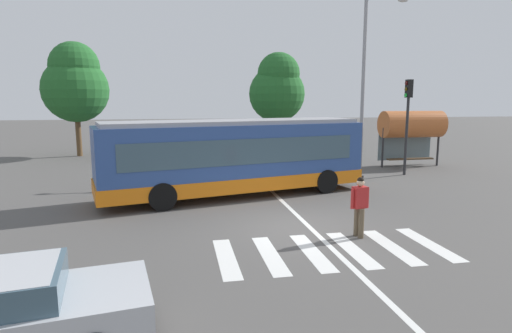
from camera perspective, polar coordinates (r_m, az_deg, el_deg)
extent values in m
plane|color=#514F4C|center=(12.81, 5.29, -8.29)|extent=(160.00, 160.00, 0.00)
cylinder|color=black|center=(19.42, 5.76, -0.83)|extent=(1.04, 0.53, 1.00)
cylinder|color=black|center=(17.47, 9.62, -2.02)|extent=(1.04, 0.53, 1.00)
cylinder|color=black|center=(17.10, -14.41, -2.42)|extent=(1.04, 0.53, 1.00)
cylinder|color=black|center=(14.84, -12.80, -4.07)|extent=(1.04, 0.53, 1.00)
cube|color=#2D4C8E|center=(16.65, -2.96, 1.48)|extent=(10.94, 4.99, 2.55)
cube|color=orange|center=(16.81, -2.93, -1.90)|extent=(11.05, 5.04, 0.55)
cube|color=#3D5666|center=(16.61, -2.97, 2.53)|extent=(9.71, 4.74, 0.96)
cube|color=#3D5666|center=(19.20, 11.99, 2.91)|extent=(0.57, 2.19, 1.63)
cube|color=black|center=(19.13, 12.08, 5.56)|extent=(0.52, 1.90, 0.28)
cube|color=#99999E|center=(16.52, -3.00, 6.14)|extent=(10.48, 4.70, 0.16)
cube|color=#28282B|center=(19.45, 12.11, -1.18)|extent=(0.72, 2.51, 0.36)
cylinder|color=brown|center=(12.18, 13.72, -7.35)|extent=(0.16, 0.16, 0.85)
cylinder|color=brown|center=(12.01, 14.31, -7.61)|extent=(0.16, 0.16, 0.85)
cube|color=#B22323|center=(11.91, 14.15, -4.13)|extent=(0.44, 0.32, 0.60)
cylinder|color=#B22323|center=(11.78, 13.18, -4.38)|extent=(0.10, 0.10, 0.55)
cylinder|color=#B22323|center=(12.05, 15.08, -4.16)|extent=(0.10, 0.10, 0.55)
sphere|color=tan|center=(11.82, 14.22, -2.20)|extent=(0.22, 0.22, 0.22)
sphere|color=black|center=(11.81, 14.23, -1.88)|extent=(0.19, 0.19, 0.19)
cylinder|color=black|center=(8.24, -21.19, -16.61)|extent=(0.66, 0.30, 0.64)
cylinder|color=black|center=(29.86, -16.62, 1.92)|extent=(0.24, 0.65, 0.64)
cylinder|color=black|center=(29.64, -13.42, 2.00)|extent=(0.24, 0.65, 0.64)
cylinder|color=black|center=(27.13, -17.54, 1.20)|extent=(0.24, 0.65, 0.64)
cylinder|color=black|center=(26.89, -14.02, 1.29)|extent=(0.24, 0.65, 0.64)
cube|color=#234293|center=(28.33, -15.42, 2.26)|extent=(2.07, 4.60, 0.52)
cube|color=#3D5666|center=(28.19, -15.48, 3.21)|extent=(1.72, 2.25, 0.44)
cube|color=#234293|center=(28.17, -15.50, 3.59)|extent=(1.64, 2.06, 0.09)
cylinder|color=black|center=(30.38, -11.33, 2.24)|extent=(0.21, 0.64, 0.64)
cylinder|color=black|center=(30.43, -8.17, 2.33)|extent=(0.21, 0.64, 0.64)
cylinder|color=black|center=(27.61, -11.30, 1.58)|extent=(0.21, 0.64, 0.64)
cylinder|color=black|center=(27.66, -7.83, 1.68)|extent=(0.21, 0.64, 0.64)
cube|color=white|center=(28.97, -9.68, 2.60)|extent=(1.88, 4.52, 0.52)
cube|color=#3D5666|center=(28.83, -9.70, 3.53)|extent=(1.63, 2.18, 0.44)
cube|color=white|center=(28.82, -9.71, 3.90)|extent=(1.56, 2.00, 0.09)
cylinder|color=black|center=(30.04, -6.21, 2.29)|extent=(0.23, 0.65, 0.64)
cylinder|color=black|center=(30.13, -3.02, 2.35)|extent=(0.23, 0.65, 0.64)
cylinder|color=black|center=(27.27, -6.06, 1.61)|extent=(0.23, 0.65, 0.64)
cylinder|color=black|center=(27.37, -2.56, 1.68)|extent=(0.23, 0.65, 0.64)
cube|color=#B7BABF|center=(28.65, -4.47, 2.63)|extent=(2.07, 4.59, 0.52)
cube|color=#3D5666|center=(28.51, -4.48, 3.57)|extent=(1.72, 2.24, 0.44)
cube|color=#B7BABF|center=(28.50, -4.48, 3.94)|extent=(1.64, 2.06, 0.09)
cylinder|color=black|center=(30.42, -1.00, 2.42)|extent=(0.21, 0.64, 0.64)
cylinder|color=black|center=(30.77, 2.07, 2.49)|extent=(0.21, 0.64, 0.64)
cylinder|color=black|center=(27.70, 0.06, 1.78)|extent=(0.21, 0.64, 0.64)
cylinder|color=black|center=(28.08, 3.41, 1.86)|extent=(0.21, 0.64, 0.64)
cube|color=black|center=(29.19, 1.12, 2.78)|extent=(1.89, 4.53, 0.52)
cube|color=#3D5666|center=(29.06, 1.16, 3.70)|extent=(1.63, 2.18, 0.44)
cube|color=black|center=(29.04, 1.16, 4.06)|extent=(1.56, 2.00, 0.09)
cylinder|color=#28282B|center=(22.69, 20.02, 3.88)|extent=(0.14, 0.14, 3.98)
cube|color=black|center=(22.63, 20.36, 10.05)|extent=(0.28, 0.32, 0.90)
cylinder|color=#410907|center=(22.55, 20.02, 10.76)|extent=(0.04, 0.20, 0.20)
cylinder|color=#463707|center=(22.54, 19.98, 10.00)|extent=(0.04, 0.20, 0.20)
cylinder|color=green|center=(22.53, 19.94, 9.23)|extent=(0.04, 0.20, 0.20)
cylinder|color=#28282B|center=(24.96, 17.09, 2.50)|extent=(0.12, 0.12, 2.30)
cylinder|color=#28282B|center=(26.79, 23.82, 2.55)|extent=(0.12, 0.12, 2.30)
cube|color=slate|center=(26.42, 19.80, 2.96)|extent=(3.40, 0.04, 1.93)
cylinder|color=#BC602D|center=(25.73, 20.74, 5.48)|extent=(3.61, 1.54, 1.54)
cube|color=#4C3823|center=(25.91, 20.49, 0.99)|extent=(2.83, 0.36, 0.08)
cylinder|color=#939399|center=(24.08, 14.56, 11.02)|extent=(0.20, 0.20, 9.54)
ellipsoid|color=silver|center=(25.63, 19.60, 20.80)|extent=(0.60, 0.32, 0.20)
cylinder|color=brown|center=(31.35, -23.28, 4.08)|extent=(0.36, 0.36, 3.02)
sphere|color=#236028|center=(31.28, -23.63, 9.67)|extent=(4.43, 4.43, 4.43)
sphere|color=#236028|center=(31.28, -23.77, 12.51)|extent=(3.32, 3.32, 3.32)
cylinder|color=brown|center=(34.52, 2.85, 4.99)|extent=(0.36, 0.36, 2.79)
sphere|color=#236028|center=(34.44, 2.89, 9.97)|extent=(4.58, 4.58, 4.58)
sphere|color=#236028|center=(34.27, 3.14, 12.65)|extent=(3.43, 3.43, 3.43)
cube|color=silver|center=(10.38, -4.11, -12.46)|extent=(0.45, 2.70, 0.01)
cube|color=silver|center=(10.55, 1.94, -12.08)|extent=(0.45, 2.70, 0.01)
cube|color=silver|center=(10.83, 7.71, -11.59)|extent=(0.45, 2.70, 0.01)
cube|color=silver|center=(11.21, 13.13, -11.03)|extent=(0.45, 2.70, 0.01)
cube|color=silver|center=(11.68, 18.13, -10.42)|extent=(0.45, 2.70, 0.01)
cube|color=silver|center=(12.23, 22.69, -9.80)|extent=(0.45, 2.70, 0.01)
cube|color=silver|center=(14.78, 4.85, -5.92)|extent=(0.16, 24.00, 0.01)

